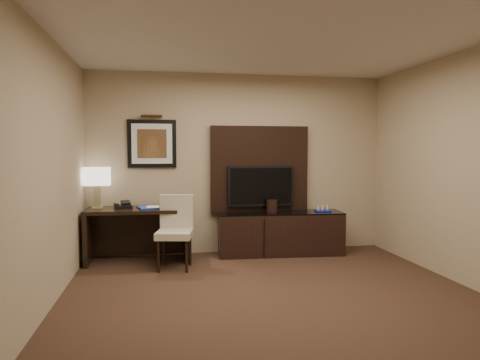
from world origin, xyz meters
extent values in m
cube|color=#372218|center=(0.00, 0.00, -0.01)|extent=(4.50, 5.00, 0.01)
cube|color=silver|center=(0.00, 0.00, 2.70)|extent=(4.50, 5.00, 0.01)
cube|color=tan|center=(0.00, 2.50, 1.35)|extent=(4.50, 0.01, 2.70)
cube|color=tan|center=(0.00, -2.50, 1.35)|extent=(4.50, 0.01, 2.70)
cube|color=tan|center=(-2.25, 0.00, 1.35)|extent=(0.01, 5.00, 2.70)
cube|color=black|center=(-1.50, 2.15, 0.37)|extent=(1.42, 0.66, 0.75)
cube|color=black|center=(0.57, 2.20, 0.32)|extent=(1.88, 0.64, 0.64)
cube|color=black|center=(0.30, 2.44, 1.27)|extent=(1.50, 0.12, 1.30)
cube|color=black|center=(0.30, 2.34, 1.02)|extent=(1.00, 0.08, 0.60)
cube|color=black|center=(-1.30, 2.48, 1.65)|extent=(0.70, 0.04, 0.70)
cylinder|color=#412B14|center=(-1.30, 2.44, 2.05)|extent=(0.04, 0.04, 0.30)
cube|color=#172F9A|center=(-1.36, 2.10, 0.76)|extent=(0.32, 0.38, 0.02)
imported|color=tan|center=(-1.38, 2.11, 0.87)|extent=(0.18, 0.02, 0.24)
cylinder|color=silver|center=(-1.14, 2.19, 0.83)|extent=(0.06, 0.06, 0.17)
cylinder|color=black|center=(0.44, 2.22, 0.73)|extent=(0.17, 0.17, 0.19)
camera|label=1|loc=(-1.15, -3.92, 1.56)|focal=32.00mm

